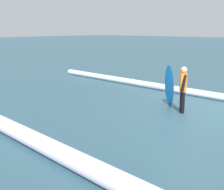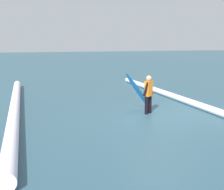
% 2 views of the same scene
% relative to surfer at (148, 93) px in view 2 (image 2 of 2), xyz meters
% --- Properties ---
extents(ground_plane, '(162.21, 162.21, 0.00)m').
position_rel_surfer_xyz_m(ground_plane, '(-0.44, -0.27, -0.86)').
color(ground_plane, '#2F5261').
extents(surfer, '(0.35, 0.58, 1.53)m').
position_rel_surfer_xyz_m(surfer, '(0.00, 0.00, 0.00)').
color(surfer, black).
rests_on(surfer, ground_plane).
extents(surfboard, '(1.04, 1.66, 1.70)m').
position_rel_surfer_xyz_m(surfboard, '(0.37, 0.24, -0.02)').
color(surfboard, '#268CE5').
rests_on(surfboard, ground_plane).
extents(wave_crest_foreground, '(14.89, 1.33, 0.30)m').
position_rel_surfer_xyz_m(wave_crest_foreground, '(1.85, -2.60, -0.71)').
color(wave_crest_foreground, white).
rests_on(wave_crest_foreground, ground_plane).
extents(wave_crest_midground, '(14.31, 1.45, 0.41)m').
position_rel_surfer_xyz_m(wave_crest_midground, '(2.28, 5.00, -0.66)').
color(wave_crest_midground, white).
rests_on(wave_crest_midground, ground_plane).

